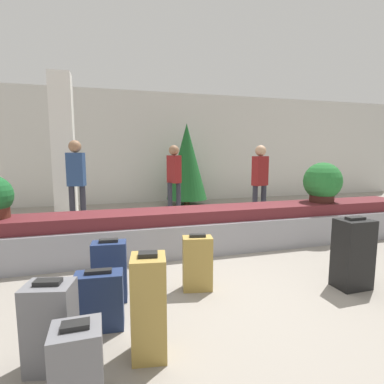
# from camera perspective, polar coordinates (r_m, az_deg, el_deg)

# --- Properties ---
(ground_plane) EXTENTS (18.00, 18.00, 0.00)m
(ground_plane) POSITION_cam_1_polar(r_m,az_deg,el_deg) (3.48, 6.01, -17.24)
(ground_plane) COLOR gray
(back_wall) EXTENTS (18.00, 0.06, 3.20)m
(back_wall) POSITION_cam_1_polar(r_m,az_deg,el_deg) (8.92, -8.37, 8.34)
(back_wall) COLOR beige
(back_wall) RESTS_ON ground_plane
(carousel) EXTENTS (7.83, 0.75, 0.63)m
(carousel) POSITION_cam_1_polar(r_m,az_deg,el_deg) (4.50, 0.00, -7.36)
(carousel) COLOR gray
(carousel) RESTS_ON ground_plane
(pillar) EXTENTS (0.46, 0.46, 3.20)m
(pillar) POSITION_cam_1_polar(r_m,az_deg,el_deg) (7.42, -23.29, 8.01)
(pillar) COLOR silver
(pillar) RESTS_ON ground_plane
(suitcase_0) EXTENTS (0.29, 0.26, 0.50)m
(suitcase_0) POSITION_cam_1_polar(r_m,az_deg,el_deg) (2.10, -20.97, -28.46)
(suitcase_0) COLOR slate
(suitcase_0) RESTS_ON ground_plane
(suitcase_1) EXTENTS (0.34, 0.22, 0.62)m
(suitcase_1) POSITION_cam_1_polar(r_m,az_deg,el_deg) (3.14, -15.40, -14.33)
(suitcase_1) COLOR navy
(suitcase_1) RESTS_ON ground_plane
(suitcase_2) EXTENTS (0.28, 0.29, 0.77)m
(suitcase_2) POSITION_cam_1_polar(r_m,az_deg,el_deg) (2.29, -8.20, -20.77)
(suitcase_2) COLOR #A3843D
(suitcase_2) RESTS_ON ground_plane
(suitcase_3) EXTENTS (0.36, 0.27, 0.78)m
(suitcase_3) POSITION_cam_1_polar(r_m,az_deg,el_deg) (3.71, 28.29, -10.29)
(suitcase_3) COLOR black
(suitcase_3) RESTS_ON ground_plane
(suitcase_4) EXTENTS (0.34, 0.23, 0.61)m
(suitcase_4) POSITION_cam_1_polar(r_m,az_deg,el_deg) (3.26, 1.04, -13.38)
(suitcase_4) COLOR #A3843D
(suitcase_4) RESTS_ON ground_plane
(suitcase_5) EXTENTS (0.35, 0.29, 0.63)m
(suitcase_5) POSITION_cam_1_polar(r_m,az_deg,el_deg) (2.39, -25.31, -22.12)
(suitcase_5) COLOR slate
(suitcase_5) RESTS_ON ground_plane
(suitcase_6) EXTENTS (0.40, 0.23, 0.51)m
(suitcase_6) POSITION_cam_1_polar(r_m,az_deg,el_deg) (2.74, -17.19, -19.14)
(suitcase_6) COLOR navy
(suitcase_6) RESTS_ON ground_plane
(potted_plant_1) EXTENTS (0.62, 0.62, 0.66)m
(potted_plant_1) POSITION_cam_1_polar(r_m,az_deg,el_deg) (5.45, 23.59, 1.63)
(potted_plant_1) COLOR #381914
(potted_plant_1) RESTS_ON carousel
(traveler_0) EXTENTS (0.36, 0.26, 1.69)m
(traveler_0) POSITION_cam_1_polar(r_m,az_deg,el_deg) (6.22, -21.18, 2.93)
(traveler_0) COLOR #282833
(traveler_0) RESTS_ON ground_plane
(traveler_1) EXTENTS (0.31, 0.37, 1.62)m
(traveler_1) POSITION_cam_1_polar(r_m,az_deg,el_deg) (6.78, -3.44, 3.32)
(traveler_1) COLOR #282833
(traveler_1) RESTS_ON ground_plane
(traveler_2) EXTENTS (0.36, 0.27, 1.61)m
(traveler_2) POSITION_cam_1_polar(r_m,az_deg,el_deg) (6.43, 12.81, 2.84)
(traveler_2) COLOR #282833
(traveler_2) RESTS_ON ground_plane
(decorated_tree) EXTENTS (1.12, 1.12, 2.25)m
(decorated_tree) POSITION_cam_1_polar(r_m,az_deg,el_deg) (8.25, -1.00, 5.79)
(decorated_tree) COLOR #4C331E
(decorated_tree) RESTS_ON ground_plane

